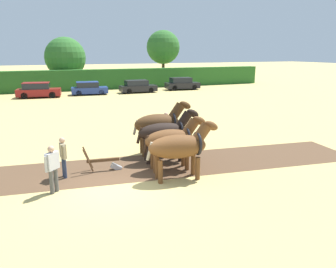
% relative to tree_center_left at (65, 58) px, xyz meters
% --- Properties ---
extents(ground_plane, '(240.00, 240.00, 0.00)m').
position_rel_tree_center_left_xyz_m(ground_plane, '(-2.05, -35.43, -4.03)').
color(ground_plane, tan).
extents(plowed_furrow_strip, '(25.05, 6.53, 0.01)m').
position_rel_tree_center_left_xyz_m(plowed_furrow_strip, '(-3.18, -33.29, -4.02)').
color(plowed_furrow_strip, brown).
rests_on(plowed_furrow_strip, ground).
extents(hedgerow, '(59.71, 1.48, 2.57)m').
position_rel_tree_center_left_xyz_m(hedgerow, '(-2.05, -3.19, -2.74)').
color(hedgerow, '#286023').
rests_on(hedgerow, ground).
extents(tree_center_left, '(5.31, 5.31, 6.69)m').
position_rel_tree_center_left_xyz_m(tree_center_left, '(0.00, 0.00, 0.00)').
color(tree_center_left, brown).
rests_on(tree_center_left, ground).
extents(tree_center, '(4.97, 4.97, 7.92)m').
position_rel_tree_center_left_xyz_m(tree_center, '(14.33, 0.88, 1.39)').
color(tree_center, '#4C3823').
rests_on(tree_center, ground).
extents(draft_horse_lead_left, '(2.90, 1.25, 2.30)m').
position_rel_tree_center_left_xyz_m(draft_horse_lead_left, '(0.40, -35.45, -2.73)').
color(draft_horse_lead_left, brown).
rests_on(draft_horse_lead_left, ground).
extents(draft_horse_lead_right, '(2.74, 1.21, 2.27)m').
position_rel_tree_center_left_xyz_m(draft_horse_lead_right, '(0.55, -34.35, -2.76)').
color(draft_horse_lead_right, brown).
rests_on(draft_horse_lead_right, ground).
extents(draft_horse_trail_left, '(2.91, 1.15, 2.38)m').
position_rel_tree_center_left_xyz_m(draft_horse_trail_left, '(0.71, -33.25, -2.70)').
color(draft_horse_trail_left, black).
rests_on(draft_horse_trail_left, ground).
extents(draft_horse_trail_right, '(2.89, 1.29, 2.58)m').
position_rel_tree_center_left_xyz_m(draft_horse_trail_right, '(0.85, -32.15, -2.56)').
color(draft_horse_trail_right, '#513319').
rests_on(draft_horse_trail_right, ground).
extents(plow, '(1.60, 0.54, 1.13)m').
position_rel_tree_center_left_xyz_m(plow, '(-2.03, -33.44, -3.71)').
color(plow, '#4C331E').
rests_on(plow, ground).
extents(farmer_at_plow, '(0.22, 0.65, 1.62)m').
position_rel_tree_center_left_xyz_m(farmer_at_plow, '(-3.70, -33.59, -3.09)').
color(farmer_at_plow, '#28334C').
rests_on(farmer_at_plow, ground).
extents(farmer_beside_team, '(0.52, 0.51, 1.74)m').
position_rel_tree_center_left_xyz_m(farmer_beside_team, '(1.70, -30.87, -3.00)').
color(farmer_beside_team, '#28334C').
rests_on(farmer_beside_team, ground).
extents(farmer_onlooker_left, '(0.52, 0.50, 1.70)m').
position_rel_tree_center_left_xyz_m(farmer_onlooker_left, '(-4.18, -34.94, -3.03)').
color(farmer_onlooker_left, '#4C4C4C').
rests_on(farmer_onlooker_left, ground).
extents(parked_car_center_left, '(4.67, 2.45, 1.61)m').
position_rel_tree_center_left_xyz_m(parked_car_center_left, '(-3.90, -8.56, -3.25)').
color(parked_car_center_left, maroon).
rests_on(parked_car_center_left, ground).
extents(parked_car_center, '(4.17, 2.14, 1.48)m').
position_rel_tree_center_left_xyz_m(parked_car_center, '(1.51, -8.28, -3.32)').
color(parked_car_center, navy).
rests_on(parked_car_center, ground).
extents(parked_car_center_right, '(4.36, 1.80, 1.49)m').
position_rel_tree_center_left_xyz_m(parked_car_center_right, '(7.23, -8.53, -3.31)').
color(parked_car_center_right, black).
rests_on(parked_car_center_right, ground).
extents(parked_car_right, '(4.46, 2.13, 1.56)m').
position_rel_tree_center_left_xyz_m(parked_car_right, '(13.45, -7.73, -3.28)').
color(parked_car_right, black).
rests_on(parked_car_right, ground).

